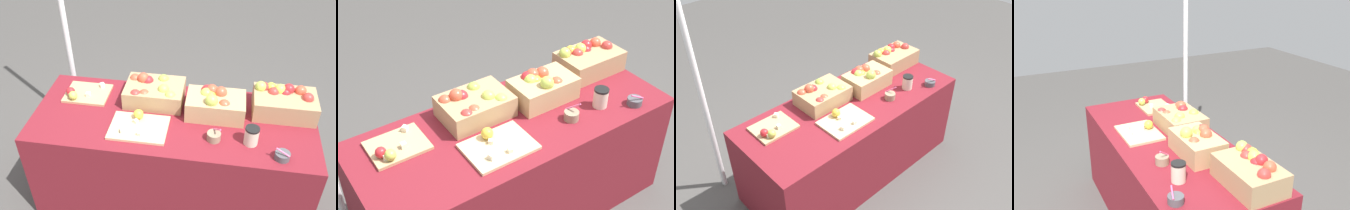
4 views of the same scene
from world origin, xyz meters
TOP-DOWN VIEW (x-y plane):
  - table at (0.00, 0.00)m, footprint 1.90×0.76m
  - apple_crate_left at (0.72, 0.18)m, footprint 0.41×0.27m
  - apple_crate_middle at (0.27, 0.09)m, footprint 0.39×0.24m
  - apple_crate_right at (-0.16, 0.17)m, footprint 0.40×0.29m
  - cutting_board_front at (-0.21, -0.14)m, footprint 0.37×0.27m
  - cutting_board_back at (-0.67, 0.15)m, footprint 0.31×0.25m
  - sample_bowl_near at (0.70, -0.28)m, footprint 0.09×0.09m
  - sample_bowl_mid at (0.28, -0.17)m, footprint 0.09×0.09m
  - coffee_cup at (0.51, -0.17)m, footprint 0.09×0.09m
  - tent_pole at (-0.95, 0.62)m, footprint 0.04×0.04m

SIDE VIEW (x-z plane):
  - table at x=0.00m, z-range 0.00..0.74m
  - cutting_board_front at x=-0.21m, z-range 0.71..0.80m
  - cutting_board_back at x=-0.67m, z-range 0.72..0.80m
  - sample_bowl_near at x=0.70m, z-range 0.72..0.81m
  - sample_bowl_mid at x=0.28m, z-range 0.71..0.83m
  - coffee_cup at x=0.51m, z-range 0.74..0.86m
  - apple_crate_right at x=-0.16m, z-range 0.73..0.91m
  - apple_crate_left at x=0.72m, z-range 0.73..0.92m
  - apple_crate_middle at x=0.27m, z-range 0.73..0.93m
  - tent_pole at x=-0.95m, z-range 0.00..2.25m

